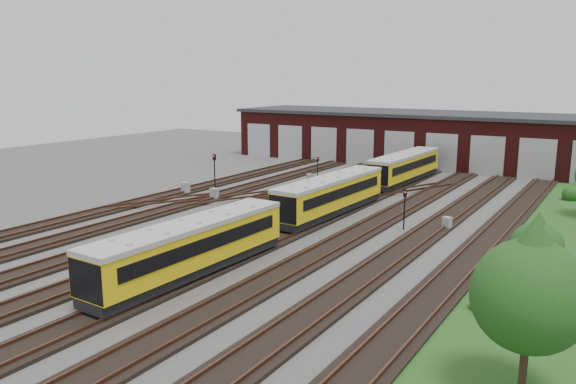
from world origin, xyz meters
The scene contains 18 objects.
ground centered at (0.00, 0.00, 0.00)m, with size 120.00×120.00×0.00m, color #413F3C.
track_network centered at (-0.17, 0.59, 0.11)m, with size 30.40×70.00×0.33m.
maintenance_shed centered at (-0.01, 39.97, 3.20)m, with size 51.00×12.50×6.35m.
grass_verge centered at (19.00, 10.00, 0.03)m, with size 8.00×55.00×0.05m, color #20531B.
metro_train centered at (2.00, 9.23, 1.73)m, with size 2.78×45.33×2.74m.
signal_mast_0 centered at (-11.27, 11.44, 2.32)m, with size 0.29×0.27×3.64m.
signal_mast_1 centered at (-5.90, 21.40, 1.67)m, with size 0.25×0.24×2.58m.
signal_mast_2 centered at (1.46, 21.42, 1.96)m, with size 0.26×0.24×3.06m.
signal_mast_3 centered at (8.22, 8.48, 1.86)m, with size 0.28×0.27×2.88m.
relay_cabinet_0 centered at (-13.21, 9.56, 0.55)m, with size 0.67×0.55×1.11m, color #A0A3A5.
relay_cabinet_1 centered at (-6.30, 20.51, 0.47)m, with size 0.56×0.47×0.94m, color #A0A3A5.
relay_cabinet_2 centered at (-9.33, 8.96, 0.53)m, with size 0.64×0.53×1.06m, color #A0A3A5.
relay_cabinet_3 centered at (-0.64, 14.23, 0.47)m, with size 0.57×0.47×0.94m, color #A0A3A5.
relay_cabinet_4 centered at (10.82, 10.08, 0.46)m, with size 0.55×0.46×0.92m, color #A0A3A5.
tree_3 centered at (17.96, 0.46, 2.71)m, with size 2.54×2.54×4.22m.
tree_4 centered at (19.15, -9.60, 4.05)m, with size 3.81×3.81×6.31m.
bush_0 centered at (16.39, -3.00, 0.64)m, with size 1.28×1.28×1.28m, color #174012.
bush_1 centered at (17.14, 25.40, 0.71)m, with size 1.42×1.42×1.42m, color #174012.
Camera 1 is at (21.56, -28.37, 10.58)m, focal length 35.00 mm.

